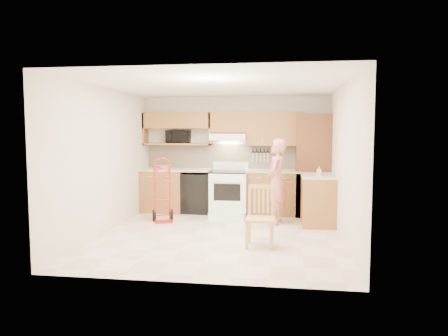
% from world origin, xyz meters
% --- Properties ---
extents(floor, '(4.00, 4.50, 0.02)m').
position_xyz_m(floor, '(0.00, 0.00, -0.01)').
color(floor, beige).
rests_on(floor, ground).
extents(ceiling, '(4.00, 4.50, 0.02)m').
position_xyz_m(ceiling, '(0.00, 0.00, 2.51)').
color(ceiling, white).
rests_on(ceiling, ground).
extents(wall_back, '(4.00, 0.02, 2.50)m').
position_xyz_m(wall_back, '(0.00, 2.26, 1.25)').
color(wall_back, beige).
rests_on(wall_back, ground).
extents(wall_front, '(4.00, 0.02, 2.50)m').
position_xyz_m(wall_front, '(0.00, -2.26, 1.25)').
color(wall_front, beige).
rests_on(wall_front, ground).
extents(wall_left, '(0.02, 4.50, 2.50)m').
position_xyz_m(wall_left, '(-2.01, 0.00, 1.25)').
color(wall_left, beige).
rests_on(wall_left, ground).
extents(wall_right, '(0.02, 4.50, 2.50)m').
position_xyz_m(wall_right, '(2.01, 0.00, 1.25)').
color(wall_right, beige).
rests_on(wall_right, ground).
extents(backsplash, '(3.92, 0.03, 0.55)m').
position_xyz_m(backsplash, '(0.00, 2.23, 1.20)').
color(backsplash, '#CBB194').
rests_on(backsplash, wall_back).
extents(lower_cab_left, '(0.90, 0.60, 0.90)m').
position_xyz_m(lower_cab_left, '(-1.55, 1.95, 0.45)').
color(lower_cab_left, '#A27234').
rests_on(lower_cab_left, ground).
extents(dishwasher, '(0.60, 0.60, 0.85)m').
position_xyz_m(dishwasher, '(-0.80, 1.95, 0.42)').
color(dishwasher, black).
rests_on(dishwasher, ground).
extents(lower_cab_right, '(1.14, 0.60, 0.90)m').
position_xyz_m(lower_cab_right, '(0.83, 1.95, 0.45)').
color(lower_cab_right, '#A27234').
rests_on(lower_cab_right, ground).
extents(countertop_left, '(1.50, 0.63, 0.04)m').
position_xyz_m(countertop_left, '(-1.25, 1.95, 0.92)').
color(countertop_left, '#BFB295').
rests_on(countertop_left, lower_cab_left).
extents(countertop_right, '(1.14, 0.63, 0.04)m').
position_xyz_m(countertop_right, '(0.83, 1.95, 0.92)').
color(countertop_right, '#BFB295').
rests_on(countertop_right, lower_cab_right).
extents(cab_return_right, '(0.60, 1.00, 0.90)m').
position_xyz_m(cab_return_right, '(1.70, 1.15, 0.45)').
color(cab_return_right, '#A27234').
rests_on(cab_return_right, ground).
extents(countertop_return, '(0.63, 1.00, 0.04)m').
position_xyz_m(countertop_return, '(1.70, 1.15, 0.92)').
color(countertop_return, '#BFB295').
rests_on(countertop_return, cab_return_right).
extents(pantry_tall, '(0.70, 0.60, 2.10)m').
position_xyz_m(pantry_tall, '(1.65, 1.95, 1.05)').
color(pantry_tall, '#552E1B').
rests_on(pantry_tall, ground).
extents(upper_cab_left, '(1.50, 0.33, 0.34)m').
position_xyz_m(upper_cab_left, '(-1.25, 2.08, 1.98)').
color(upper_cab_left, '#A27234').
rests_on(upper_cab_left, wall_back).
extents(upper_shelf_mw, '(1.50, 0.33, 0.04)m').
position_xyz_m(upper_shelf_mw, '(-1.25, 2.08, 1.47)').
color(upper_shelf_mw, '#A27234').
rests_on(upper_shelf_mw, wall_back).
extents(upper_cab_center, '(0.76, 0.33, 0.44)m').
position_xyz_m(upper_cab_center, '(-0.12, 2.08, 1.94)').
color(upper_cab_center, '#A27234').
rests_on(upper_cab_center, wall_back).
extents(upper_cab_right, '(1.14, 0.33, 0.70)m').
position_xyz_m(upper_cab_right, '(0.83, 2.08, 1.80)').
color(upper_cab_right, '#A27234').
rests_on(upper_cab_right, wall_back).
extents(range_hood, '(0.76, 0.46, 0.14)m').
position_xyz_m(range_hood, '(-0.12, 2.02, 1.63)').
color(range_hood, white).
rests_on(range_hood, wall_back).
extents(knife_strip, '(0.40, 0.05, 0.29)m').
position_xyz_m(knife_strip, '(0.55, 2.21, 1.24)').
color(knife_strip, black).
rests_on(knife_strip, backsplash).
extents(microwave, '(0.52, 0.35, 0.28)m').
position_xyz_m(microwave, '(-1.23, 2.08, 1.63)').
color(microwave, black).
rests_on(microwave, upper_shelf_mw).
extents(range, '(0.75, 0.98, 1.10)m').
position_xyz_m(range, '(-0.06, 1.60, 0.55)').
color(range, white).
rests_on(range, ground).
extents(person, '(0.48, 0.64, 1.61)m').
position_xyz_m(person, '(0.92, 1.04, 0.81)').
color(person, '#D47366').
rests_on(person, ground).
extents(hand_truck, '(0.56, 0.54, 1.13)m').
position_xyz_m(hand_truck, '(-1.26, 0.92, 0.56)').
color(hand_truck, red).
rests_on(hand_truck, ground).
extents(dining_chair, '(0.43, 0.46, 0.93)m').
position_xyz_m(dining_chair, '(0.71, -0.60, 0.46)').
color(dining_chair, tan).
rests_on(dining_chair, ground).
extents(soap_bottle, '(0.08, 0.08, 0.17)m').
position_xyz_m(soap_bottle, '(1.70, 1.03, 1.02)').
color(soap_bottle, white).
rests_on(soap_bottle, countertop_return).
extents(bowl, '(0.25, 0.25, 0.05)m').
position_xyz_m(bowl, '(-1.50, 1.95, 0.97)').
color(bowl, white).
rests_on(bowl, countertop_left).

